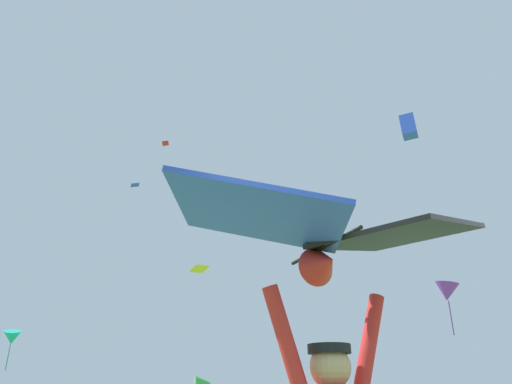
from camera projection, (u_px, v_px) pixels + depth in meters
held_stunt_kite at (331, 234)px, 2.82m from camera, size 2.12×1.24×0.43m
distant_kite_blue_far_center at (408, 127)px, 17.41m from camera, size 0.74×0.77×0.87m
distant_kite_purple_low_right at (447, 292)px, 18.10m from camera, size 1.18×1.20×2.06m
distant_kite_red_low_left at (165, 143)px, 34.75m from camera, size 0.63×0.60×0.26m
distant_kite_yellow_high_right at (199, 268)px, 23.55m from camera, size 1.06×1.04×0.37m
distant_kite_blue_mid_right at (135, 185)px, 39.77m from camera, size 0.96×0.97×0.31m
distant_kite_teal_mid_left at (12, 338)px, 32.27m from camera, size 1.56×1.76×2.77m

